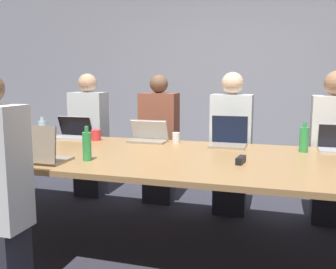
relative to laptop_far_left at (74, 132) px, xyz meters
The scene contains 18 objects.
ground_plane 1.67m from the laptop_far_left, 22.27° to the right, with size 24.00×24.00×0.00m, color #2D2D38.
curtain_wall 2.43m from the laptop_far_left, 55.23° to the left, with size 12.00×0.06×2.80m.
conference_table 1.46m from the laptop_far_left, 22.27° to the right, with size 4.40×1.44×0.75m.
laptop_far_left is the anchor object (origin of this frame).
person_far_left 0.49m from the laptop_far_left, 99.96° to the left, with size 0.40×0.24×1.41m.
cup_far_left 0.29m from the laptop_far_left, 13.01° to the right, with size 0.10×0.10×0.10m.
bottle_far_left 0.32m from the laptop_far_left, 159.68° to the right, with size 0.08×0.08×0.22m.
laptop_far_center 1.58m from the laptop_far_left, ahead, with size 0.33×0.26×0.27m.
person_far_center 1.60m from the laptop_far_left, 12.63° to the left, with size 0.40×0.24×1.42m.
laptop_near_left 1.15m from the laptop_far_left, 71.34° to the right, with size 0.36×0.27×0.28m.
cup_near_left 1.06m from the laptop_far_left, 83.96° to the right, with size 0.08×0.08×0.09m.
bottle_near_left 1.13m from the laptop_far_left, 54.40° to the right, with size 0.06×0.06×0.26m.
person_far_right 2.52m from the laptop_far_left, ahead, with size 0.40×0.24×1.43m.
bottle_far_right 2.22m from the laptop_far_left, ahead, with size 0.07×0.07×0.25m.
laptop_far_midleft 0.81m from the laptop_far_left, ahead, with size 0.37×0.22×0.21m.
person_far_midleft 0.91m from the laptop_far_left, 31.41° to the left, with size 0.40×0.24×1.40m.
cup_far_midleft 1.08m from the laptop_far_left, ahead, with size 0.07×0.07×0.10m.
stapler 1.89m from the laptop_far_left, 21.34° to the right, with size 0.06×0.15×0.05m.
Camera 1 is at (0.67, -2.80, 1.35)m, focal length 40.00 mm.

